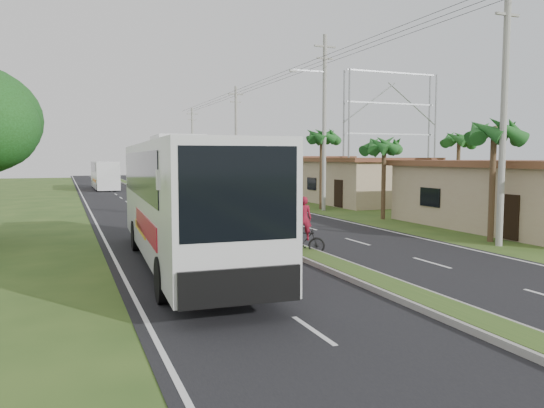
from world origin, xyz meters
name	(u,v)px	position (x,y,z in m)	size (l,w,h in m)	color
ground	(343,271)	(0.00, 0.00, 0.00)	(180.00, 180.00, 0.00)	#2D4A1B
road_asphalt	(197,212)	(0.00, 20.00, 0.01)	(14.00, 160.00, 0.02)	black
median_strip	(197,211)	(0.00, 20.00, 0.10)	(1.20, 160.00, 0.18)	gray
lane_edge_left	(92,216)	(-6.70, 20.00, 0.00)	(0.12, 160.00, 0.01)	silver
lane_edge_right	(289,209)	(6.70, 20.00, 0.00)	(0.12, 160.00, 0.01)	silver
shop_near	(523,194)	(14.00, 6.00, 1.78)	(8.60, 12.60, 3.52)	tan
shop_mid	(362,180)	(14.00, 22.00, 1.86)	(7.60, 10.60, 3.67)	tan
shop_far	(292,174)	(14.00, 36.00, 1.93)	(8.60, 11.60, 3.82)	tan
palm_verge_a	(494,133)	(9.00, 3.00, 4.74)	(2.40, 2.40, 5.45)	#473321
palm_verge_b	(384,146)	(9.40, 12.00, 4.36)	(2.40, 2.40, 5.05)	#473321
palm_verge_c	(322,137)	(8.80, 19.00, 5.12)	(2.40, 2.40, 5.85)	#473321
palm_verge_d	(280,148)	(9.30, 28.00, 4.55)	(2.40, 2.40, 5.25)	#473321
palm_behind_shop	(459,140)	(17.50, 15.00, 4.93)	(2.40, 2.40, 5.65)	#473321
utility_pole_a	(504,108)	(8.50, 2.00, 5.67)	(1.60, 0.28, 11.00)	gray
utility_pole_b	(324,120)	(8.47, 18.00, 6.26)	(3.20, 0.28, 12.00)	gray
utility_pole_c	(236,138)	(8.50, 38.00, 5.67)	(1.60, 0.28, 11.00)	gray
utility_pole_d	(192,145)	(8.50, 58.00, 5.42)	(1.60, 0.28, 10.50)	gray
billboard_lattice	(391,126)	(22.00, 30.00, 6.82)	(10.18, 1.18, 12.07)	gray
coach_bus_main	(184,194)	(-4.57, 2.70, 2.45)	(3.46, 13.88, 4.45)	silver
coach_bus_far	(105,174)	(-3.86, 49.59, 1.83)	(2.51, 11.10, 3.23)	white
motorcyclist	(304,233)	(0.08, 3.21, 0.80)	(1.69, 1.08, 2.21)	black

